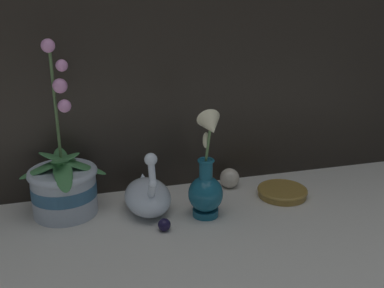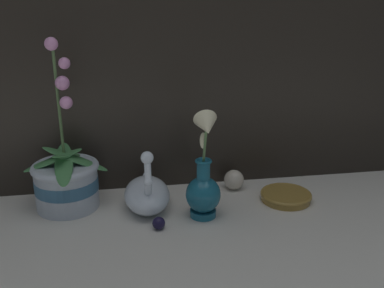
{
  "view_description": "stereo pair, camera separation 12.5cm",
  "coord_description": "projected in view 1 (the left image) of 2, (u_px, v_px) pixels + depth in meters",
  "views": [
    {
      "loc": [
        -0.27,
        -0.99,
        0.6
      ],
      "look_at": [
        0.04,
        0.15,
        0.19
      ],
      "focal_mm": 42.0,
      "sensor_mm": 36.0,
      "label": 1
    },
    {
      "loc": [
        -0.15,
        -1.01,
        0.6
      ],
      "look_at": [
        0.04,
        0.15,
        0.19
      ],
      "focal_mm": 42.0,
      "sensor_mm": 36.0,
      "label": 2
    }
  ],
  "objects": [
    {
      "name": "swan_figurine",
      "position": [
        147.0,
        195.0,
        1.26
      ],
      "size": [
        0.13,
        0.22,
        0.2
      ],
      "color": "silver",
      "rests_on": "ground_plane"
    },
    {
      "name": "orchid_potted_plant",
      "position": [
        64.0,
        184.0,
        1.24
      ],
      "size": [
        0.24,
        0.27,
        0.48
      ],
      "color": "#B2BCCC",
      "rests_on": "ground_plane"
    },
    {
      "name": "glass_sphere",
      "position": [
        230.0,
        178.0,
        1.42
      ],
      "size": [
        0.06,
        0.06,
        0.06
      ],
      "color": "beige",
      "rests_on": "ground_plane"
    },
    {
      "name": "glass_bauble",
      "position": [
        164.0,
        225.0,
        1.17
      ],
      "size": [
        0.03,
        0.03,
        0.03
      ],
      "color": "#191433",
      "rests_on": "ground_plane"
    },
    {
      "name": "ground_plane",
      "position": [
        193.0,
        232.0,
        1.17
      ],
      "size": [
        2.8,
        2.8,
        0.0
      ],
      "primitive_type": "plane",
      "color": "beige"
    },
    {
      "name": "blue_vase",
      "position": [
        206.0,
        183.0,
        1.21
      ],
      "size": [
        0.1,
        0.13,
        0.31
      ],
      "color": "#195B75",
      "rests_on": "ground_plane"
    },
    {
      "name": "amber_dish",
      "position": [
        282.0,
        191.0,
        1.36
      ],
      "size": [
        0.15,
        0.15,
        0.03
      ],
      "color": "olive",
      "rests_on": "ground_plane"
    }
  ]
}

